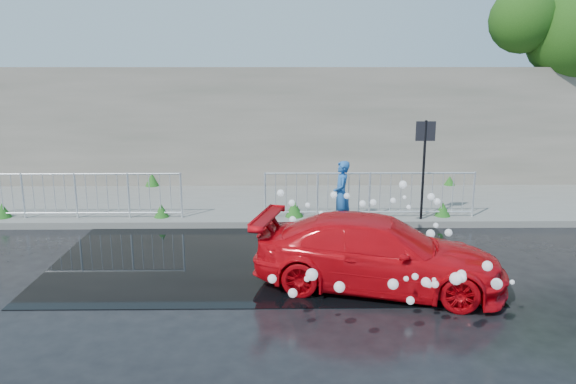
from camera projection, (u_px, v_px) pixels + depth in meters
ground at (233, 274)px, 10.27m from camera, size 90.00×90.00×0.00m
pavement at (248, 203)px, 15.12m from camera, size 30.00×4.00×0.15m
curb at (244, 224)px, 13.17m from camera, size 30.00×0.25×0.16m
retaining_wall at (251, 127)px, 16.85m from camera, size 30.00×0.60×3.50m
puddle at (262, 255)px, 11.25m from camera, size 8.00×5.00×0.01m
sign_post at (424, 154)px, 12.95m from camera, size 0.45×0.06×2.50m
railing_left at (76, 194)px, 13.32m from camera, size 5.05×0.05×1.10m
railing_right at (370, 193)px, 13.41m from camera, size 5.05×0.05×1.10m
weeds at (236, 199)px, 14.55m from camera, size 12.17×3.93×0.41m
water_spray at (375, 232)px, 10.26m from camera, size 3.67×5.61×1.06m
red_car at (378, 253)px, 9.55m from camera, size 4.52×2.74×1.23m
person at (341, 194)px, 13.04m from camera, size 0.40×0.59×1.58m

